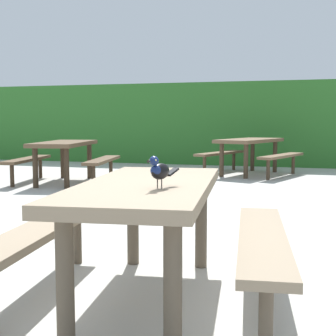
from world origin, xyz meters
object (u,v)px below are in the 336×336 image
picnic_table_mid_left (250,148)px  bird_grackle (159,170)px  picnic_table_foreground (148,211)px  picnic_table_mid_right (64,152)px

picnic_table_mid_left → bird_grackle: bearing=-87.0°
bird_grackle → picnic_table_mid_left: bird_grackle is taller
bird_grackle → picnic_table_mid_left: bearing=93.0°
picnic_table_foreground → bird_grackle: bearing=-59.3°
picnic_table_mid_left → picnic_table_mid_right: size_ratio=1.09×
picnic_table_foreground → picnic_table_mid_right: bearing=123.7°
picnic_table_mid_right → picnic_table_mid_left: bearing=37.2°
picnic_table_foreground → picnic_table_mid_right: size_ratio=0.96×
bird_grackle → picnic_table_mid_right: bird_grackle is taller
picnic_table_mid_left → picnic_table_mid_right: 3.80m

